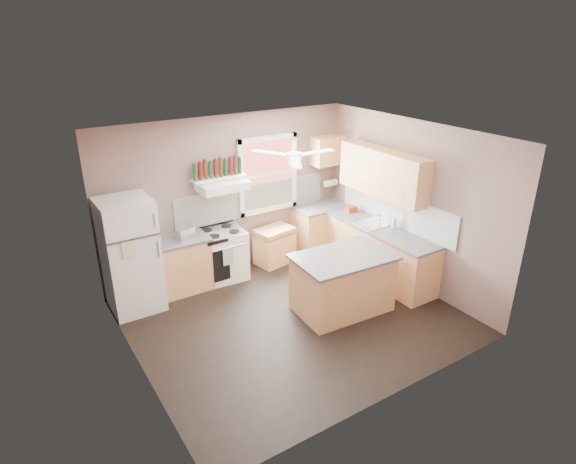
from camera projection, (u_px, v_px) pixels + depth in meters
floor at (293, 317)px, 7.16m from camera, size 4.50×4.50×0.00m
ceiling at (294, 137)px, 6.10m from camera, size 4.50×4.50×0.00m
wall_back at (228, 195)px, 8.20m from camera, size 4.50×0.05×2.70m
wall_right at (411, 204)px, 7.76m from camera, size 0.05×4.00×2.70m
wall_left at (128, 277)px, 5.50m from camera, size 0.05×4.00×2.70m
backsplash_back at (253, 200)px, 8.46m from camera, size 2.90×0.03×0.55m
backsplash_right at (395, 209)px, 8.04m from camera, size 0.03×2.60×0.55m
window_view at (267, 174)px, 8.44m from camera, size 1.00×0.02×1.20m
window_frame at (268, 175)px, 8.42m from camera, size 1.16×0.07×1.36m
refrigerator at (131, 256)px, 7.09m from camera, size 0.74×0.72×1.75m
base_cabinet_left at (181, 265)px, 7.78m from camera, size 0.90×0.60×0.86m
counter_left at (179, 240)px, 7.60m from camera, size 0.92×0.62×0.04m
toaster at (185, 233)px, 7.56m from camera, size 0.31×0.23×0.18m
stove at (222, 255)px, 8.14m from camera, size 0.79×0.69×0.86m
range_hood at (222, 186)px, 7.76m from camera, size 0.78×0.50×0.14m
bottle_shelf at (219, 178)px, 7.82m from camera, size 0.90×0.26×0.03m
cart at (275, 246)px, 8.70m from camera, size 0.74×0.55×0.67m
base_cabinet_corner at (321, 229)px, 9.18m from camera, size 1.00×0.60×0.86m
base_cabinet_right at (379, 253)px, 8.19m from camera, size 0.60×2.20×0.86m
counter_corner at (322, 207)px, 9.00m from camera, size 1.02×0.62×0.04m
counter_right at (381, 229)px, 8.01m from camera, size 0.62×2.22×0.04m
sink at (373, 224)px, 8.16m from camera, size 0.55×0.45×0.03m
faucet at (380, 218)px, 8.21m from camera, size 0.03×0.03×0.14m
upper_cabinet_right at (383, 173)px, 7.88m from camera, size 0.33×1.80×0.76m
upper_cabinet_corner at (328, 150)px, 8.80m from camera, size 0.60×0.33×0.52m
paper_towel at (331, 183)px, 9.14m from camera, size 0.26×0.12×0.12m
island at (342, 284)px, 7.21m from camera, size 1.41×0.94×0.86m
island_top at (344, 257)px, 7.03m from camera, size 1.50×1.03×0.04m
ceiling_fan_hub at (294, 156)px, 6.20m from camera, size 0.20×0.20×0.08m
soap_bottle at (394, 222)px, 7.96m from camera, size 0.10×0.10×0.23m
red_caddy at (351, 209)px, 8.69m from camera, size 0.19×0.14×0.10m
wine_bottles at (218, 168)px, 7.75m from camera, size 0.86×0.06×0.31m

